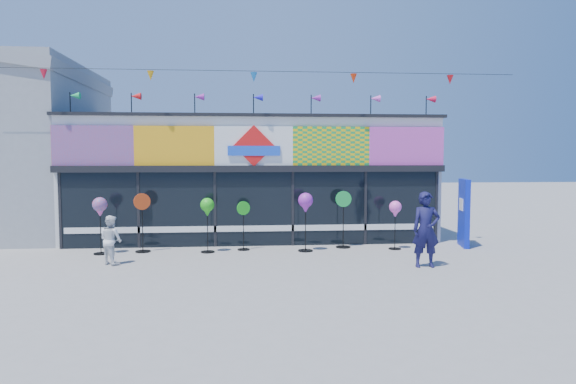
{
  "coord_description": "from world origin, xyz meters",
  "views": [
    {
      "loc": [
        -0.32,
        -12.4,
        2.78
      ],
      "look_at": [
        0.93,
        2.0,
        1.77
      ],
      "focal_mm": 32.0,
      "sensor_mm": 36.0,
      "label": 1
    }
  ],
  "objects": [
    {
      "name": "spinner_5",
      "position": [
        2.7,
        2.89,
        0.92
      ],
      "size": [
        0.49,
        0.44,
        1.73
      ],
      "color": "black",
      "rests_on": "ground"
    },
    {
      "name": "spinner_2",
      "position": [
        -1.37,
        2.45,
        1.27
      ],
      "size": [
        0.4,
        0.4,
        1.59
      ],
      "color": "black",
      "rests_on": "ground"
    },
    {
      "name": "spinner_1",
      "position": [
        -3.25,
        2.67,
        0.91
      ],
      "size": [
        0.46,
        0.44,
        1.71
      ],
      "color": "black",
      "rests_on": "ground"
    },
    {
      "name": "spinner_4",
      "position": [
        1.48,
        2.39,
        1.38
      ],
      "size": [
        0.44,
        0.44,
        1.72
      ],
      "color": "black",
      "rests_on": "ground"
    },
    {
      "name": "spinner_0",
      "position": [
        -4.38,
        2.44,
        1.3
      ],
      "size": [
        0.41,
        0.41,
        1.63
      ],
      "color": "black",
      "rests_on": "ground"
    },
    {
      "name": "ground",
      "position": [
        0.0,
        0.0,
        0.0
      ],
      "size": [
        80.0,
        80.0,
        0.0
      ],
      "primitive_type": "plane",
      "color": "gray",
      "rests_on": "ground"
    },
    {
      "name": "spinner_3",
      "position": [
        -0.33,
        2.75,
        0.77
      ],
      "size": [
        0.39,
        0.37,
        1.45
      ],
      "color": "black",
      "rests_on": "ground"
    },
    {
      "name": "blue_sign",
      "position": [
        6.45,
        2.79,
        1.05
      ],
      "size": [
        0.37,
        1.05,
        2.08
      ],
      "rotation": [
        0.0,
        0.0,
        -0.21
      ],
      "color": "#0C20B8",
      "rests_on": "ground"
    },
    {
      "name": "spinner_6",
      "position": [
        4.19,
        2.48,
        1.17
      ],
      "size": [
        0.37,
        0.37,
        1.46
      ],
      "color": "black",
      "rests_on": "ground"
    },
    {
      "name": "kite_shop",
      "position": [
        0.0,
        5.94,
        2.05
      ],
      "size": [
        16.0,
        5.7,
        5.31
      ],
      "color": "white",
      "rests_on": "ground"
    },
    {
      "name": "adult_man",
      "position": [
        4.23,
        -0.01,
        0.95
      ],
      "size": [
        0.72,
        0.5,
        1.9
      ],
      "primitive_type": "imported",
      "rotation": [
        0.0,
        0.0,
        -0.06
      ],
      "color": "#14133E",
      "rests_on": "ground"
    },
    {
      "name": "child",
      "position": [
        -3.74,
        1.03,
        0.64
      ],
      "size": [
        0.7,
        0.66,
        1.27
      ],
      "primitive_type": "imported",
      "rotation": [
        0.0,
        0.0,
        2.47
      ],
      "color": "white",
      "rests_on": "ground"
    }
  ]
}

